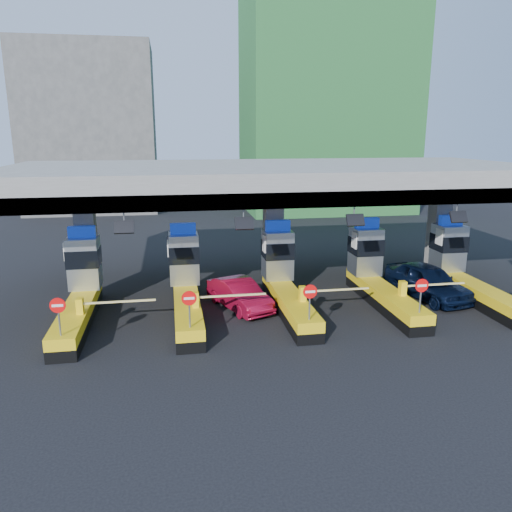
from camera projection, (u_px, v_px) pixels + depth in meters
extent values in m
plane|color=black|center=(284.00, 306.00, 25.70)|extent=(120.00, 120.00, 0.00)
cube|color=slate|center=(274.00, 179.00, 27.06)|extent=(28.00, 12.00, 1.50)
cube|color=#4C4C49|center=(300.00, 199.00, 21.71)|extent=(28.00, 0.60, 0.70)
cube|color=slate|center=(87.00, 248.00, 26.25)|extent=(1.00, 1.00, 5.50)
cube|color=slate|center=(273.00, 242.00, 27.90)|extent=(1.00, 1.00, 5.50)
cube|color=slate|center=(438.00, 235.00, 29.56)|extent=(1.00, 1.00, 5.50)
cylinder|color=slate|center=(124.00, 218.00, 20.61)|extent=(0.06, 0.06, 0.50)
cube|color=black|center=(124.00, 227.00, 20.50)|extent=(0.80, 0.38, 0.54)
cylinder|color=slate|center=(243.00, 215.00, 21.44)|extent=(0.06, 0.06, 0.50)
cube|color=black|center=(244.00, 223.00, 21.33)|extent=(0.80, 0.38, 0.54)
cylinder|color=slate|center=(354.00, 212.00, 22.26)|extent=(0.06, 0.06, 0.50)
cube|color=black|center=(355.00, 220.00, 22.16)|extent=(0.80, 0.38, 0.54)
cylinder|color=slate|center=(457.00, 209.00, 23.09)|extent=(0.06, 0.06, 0.50)
cube|color=black|center=(458.00, 217.00, 22.98)|extent=(0.80, 0.38, 0.54)
cube|color=black|center=(78.00, 320.00, 23.03)|extent=(1.20, 8.00, 0.50)
cube|color=#E5B70C|center=(77.00, 310.00, 22.91)|extent=(1.20, 8.00, 0.50)
cube|color=#9EA3A8|center=(84.00, 262.00, 25.21)|extent=(1.50, 1.50, 2.60)
cube|color=black|center=(84.00, 257.00, 25.12)|extent=(1.56, 1.56, 0.90)
cube|color=#0C2DBF|center=(82.00, 232.00, 24.83)|extent=(1.30, 0.35, 0.55)
cube|color=white|center=(65.00, 251.00, 24.62)|extent=(0.06, 0.70, 0.90)
cylinder|color=slate|center=(59.00, 320.00, 19.25)|extent=(0.07, 0.07, 1.30)
cylinder|color=red|center=(58.00, 305.00, 19.07)|extent=(0.60, 0.04, 0.60)
cube|color=white|center=(57.00, 306.00, 19.05)|extent=(0.42, 0.02, 0.10)
cube|color=#E5B70C|center=(80.00, 306.00, 21.67)|extent=(0.30, 0.35, 0.70)
cube|color=white|center=(119.00, 302.00, 21.92)|extent=(3.20, 0.08, 0.08)
cube|color=black|center=(187.00, 314.00, 23.85)|extent=(1.20, 8.00, 0.50)
cube|color=#E5B70C|center=(187.00, 304.00, 23.73)|extent=(1.20, 8.00, 0.50)
cube|color=#9EA3A8|center=(184.00, 258.00, 26.04)|extent=(1.50, 1.50, 2.60)
cube|color=black|center=(184.00, 253.00, 25.95)|extent=(1.56, 1.56, 0.90)
cube|color=#0C2DBF|center=(183.00, 228.00, 25.66)|extent=(1.30, 0.35, 0.55)
cube|color=white|center=(168.00, 247.00, 25.45)|extent=(0.06, 0.70, 0.90)
cylinder|color=slate|center=(190.00, 312.00, 20.07)|extent=(0.07, 0.07, 1.30)
cylinder|color=red|center=(189.00, 298.00, 19.90)|extent=(0.60, 0.04, 0.60)
cube|color=white|center=(189.00, 298.00, 19.88)|extent=(0.42, 0.02, 0.10)
cube|color=#E5B70C|center=(195.00, 300.00, 22.50)|extent=(0.30, 0.35, 0.70)
cube|color=white|center=(232.00, 296.00, 22.75)|extent=(3.20, 0.08, 0.08)
cube|color=black|center=(289.00, 308.00, 24.68)|extent=(1.20, 8.00, 0.50)
cube|color=#E5B70C|center=(289.00, 298.00, 24.56)|extent=(1.20, 8.00, 0.50)
cube|color=#9EA3A8|center=(277.00, 254.00, 26.86)|extent=(1.50, 1.50, 2.60)
cube|color=black|center=(278.00, 249.00, 26.77)|extent=(1.56, 1.56, 0.90)
cube|color=#0C2DBF|center=(278.00, 225.00, 26.48)|extent=(1.30, 0.35, 0.55)
cube|color=white|center=(264.00, 243.00, 26.28)|extent=(0.06, 0.70, 0.90)
cylinder|color=slate|center=(310.00, 305.00, 20.90)|extent=(0.07, 0.07, 1.30)
cylinder|color=red|center=(310.00, 292.00, 20.73)|extent=(0.60, 0.04, 0.60)
cube|color=white|center=(310.00, 292.00, 20.70)|extent=(0.42, 0.02, 0.10)
cube|color=#E5B70C|center=(303.00, 294.00, 23.32)|extent=(0.30, 0.35, 0.70)
cube|color=white|center=(336.00, 290.00, 23.57)|extent=(3.20, 0.08, 0.08)
cube|color=black|center=(384.00, 302.00, 25.51)|extent=(1.20, 8.00, 0.50)
cube|color=#E5B70C|center=(385.00, 293.00, 25.39)|extent=(1.20, 8.00, 0.50)
cube|color=#9EA3A8|center=(365.00, 251.00, 27.69)|extent=(1.50, 1.50, 2.60)
cube|color=black|center=(366.00, 246.00, 27.60)|extent=(1.56, 1.56, 0.90)
cube|color=#0C2DBF|center=(367.00, 223.00, 27.31)|extent=(1.30, 0.35, 0.55)
cube|color=white|center=(354.00, 240.00, 27.10)|extent=(0.06, 0.70, 0.90)
cylinder|color=slate|center=(420.00, 298.00, 21.73)|extent=(0.07, 0.07, 1.30)
cylinder|color=red|center=(422.00, 286.00, 21.55)|extent=(0.60, 0.04, 0.60)
cube|color=white|center=(422.00, 286.00, 21.53)|extent=(0.42, 0.02, 0.10)
cube|color=#E5B70C|center=(403.00, 288.00, 24.15)|extent=(0.30, 0.35, 0.70)
cube|color=white|center=(434.00, 285.00, 24.40)|extent=(3.20, 0.08, 0.08)
cube|color=black|center=(473.00, 297.00, 26.33)|extent=(1.20, 8.00, 0.50)
cube|color=#E5B70C|center=(474.00, 288.00, 26.21)|extent=(1.20, 8.00, 0.50)
cube|color=#9EA3A8|center=(448.00, 247.00, 28.52)|extent=(1.50, 1.50, 2.60)
cube|color=black|center=(449.00, 242.00, 28.43)|extent=(1.56, 1.56, 0.90)
cube|color=#0C2DBF|center=(451.00, 220.00, 28.14)|extent=(1.30, 0.35, 0.55)
cube|color=white|center=(439.00, 237.00, 27.93)|extent=(0.06, 0.70, 0.90)
cube|color=#E5B70C|center=(496.00, 283.00, 24.98)|extent=(0.30, 0.35, 0.70)
cube|color=#1E5926|center=(327.00, 83.00, 54.92)|extent=(18.00, 12.00, 28.00)
cube|color=#4C4C49|center=(91.00, 130.00, 55.65)|extent=(14.00, 10.00, 18.00)
imported|color=black|center=(427.00, 281.00, 26.76)|extent=(3.26, 5.77, 1.85)
imported|color=maroon|center=(239.00, 294.00, 25.16)|extent=(3.11, 4.77, 1.49)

